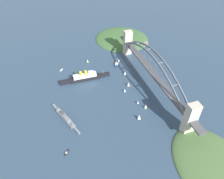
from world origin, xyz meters
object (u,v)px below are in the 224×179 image
small_boat_7 (146,106)px  small_boat_2 (128,84)px  small_boat_3 (87,61)px  naval_cruiser (65,117)px  seaplane_taxiing_near_bridge (171,91)px  small_boat_4 (139,117)px  small_boat_1 (61,70)px  harbor_arch_bridge (152,71)px  ocean_liner (85,77)px  small_boat_5 (138,102)px  small_boat_0 (125,90)px  small_boat_8 (67,153)px  small_boat_6 (125,73)px  harbor_ferry_steamer (117,63)px

small_boat_7 → small_boat_2: bearing=5.0°
small_boat_3 → naval_cruiser: bearing=153.7°
seaplane_taxiing_near_bridge → small_boat_3: small_boat_3 is taller
small_boat_3 → small_boat_4: size_ratio=0.79×
small_boat_1 → harbor_arch_bridge: bearing=-123.3°
ocean_liner → small_boat_1: 63.80m
harbor_arch_bridge → small_boat_2: size_ratio=28.98×
naval_cruiser → small_boat_5: bearing=-92.7°
small_boat_0 → small_boat_8: bearing=127.4°
harbor_arch_bridge → small_boat_1: (104.48, 159.00, -30.12)m
small_boat_3 → small_boat_0: bearing=-160.6°
small_boat_1 → small_boat_4: small_boat_4 is taller
small_boat_4 → small_boat_0: bearing=-2.2°
small_boat_3 → small_boat_8: small_boat_3 is taller
small_boat_8 → seaplane_taxiing_near_bridge: bearing=-71.9°
ocean_liner → small_boat_5: size_ratio=14.61×
seaplane_taxiing_near_bridge → small_boat_2: 80.54m
small_boat_6 → small_boat_8: bearing=135.0°
small_boat_1 → small_boat_6: bearing=-115.8°
ocean_liner → naval_cruiser: (-91.79, 54.95, -3.46)m
naval_cruiser → ocean_liner: bearing=-30.9°
ocean_liner → small_boat_8: ocean_liner is taller
harbor_arch_bridge → small_boat_4: size_ratio=26.43×
seaplane_taxiing_near_bridge → small_boat_0: bearing=70.9°
small_boat_4 → small_boat_1: bearing=28.8°
seaplane_taxiing_near_bridge → small_boat_4: bearing=116.7°
seaplane_taxiing_near_bridge → small_boat_8: bearing=108.1°
ocean_liner → small_boat_1: ocean_liner is taller
harbor_arch_bridge → small_boat_7: 73.40m
small_boat_5 → harbor_arch_bridge: bearing=-47.3°
seaplane_taxiing_near_bridge → small_boat_7: small_boat_7 is taller
small_boat_3 → small_boat_7: (-171.79, -61.21, -0.33)m
small_boat_1 → small_boat_7: size_ratio=0.99×
ocean_liner → seaplane_taxiing_near_bridge: (-89.39, -143.95, -4.58)m
harbor_arch_bridge → ocean_liner: bearing=65.0°
small_boat_3 → small_boat_6: bearing=-138.0°
naval_cruiser → small_boat_0: 121.06m
seaplane_taxiing_near_bridge → small_boat_2: bearing=58.5°
harbor_arch_bridge → small_boat_6: (44.92, 35.89, -26.61)m
small_boat_5 → harbor_ferry_steamer: bearing=-3.9°
harbor_arch_bridge → naval_cruiser: (-36.45, 173.64, -27.99)m
small_boat_3 → small_boat_4: 195.58m
ocean_liner → small_boat_7: ocean_liner is taller
small_boat_6 → naval_cruiser: bearing=120.6°
seaplane_taxiing_near_bridge → small_boat_7: (-22.85, 62.97, 2.17)m
small_boat_5 → small_boat_8: (-59.25, 136.28, -2.46)m
harbor_ferry_steamer → small_boat_1: 122.97m
harbor_ferry_steamer → small_boat_3: (25.95, 61.90, 2.18)m
naval_cruiser → small_boat_4: naval_cruiser is taller
small_boat_3 → small_boat_7: bearing=-160.4°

